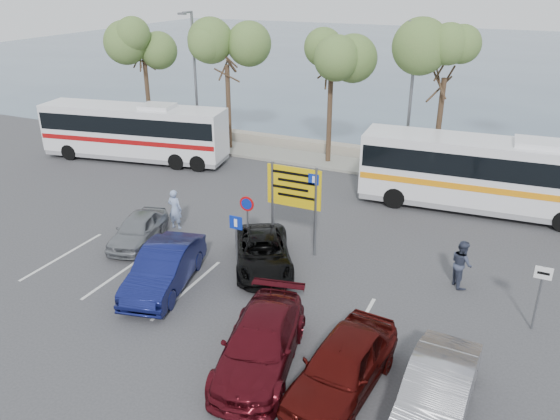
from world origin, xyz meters
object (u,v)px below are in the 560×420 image
at_px(pedestrian_near, 175,209).
at_px(car_red, 343,366).
at_px(coach_bus_right, 490,177).
at_px(car_maroon, 260,344).
at_px(pedestrian_far, 462,264).
at_px(coach_bus_left, 134,134).
at_px(car_silver_a, 138,229).
at_px(street_lamp_right, 411,92).
at_px(car_silver_b, 436,394).
at_px(street_lamp_left, 194,74).
at_px(car_blue, 164,268).
at_px(suv_black, 263,253).
at_px(direction_sign, 294,194).

bearing_deg(pedestrian_near, car_red, 144.55).
distance_m(coach_bus_right, car_maroon, 14.77).
bearing_deg(pedestrian_far, car_maroon, 113.11).
bearing_deg(pedestrian_far, coach_bus_left, 37.65).
distance_m(car_red, pedestrian_near, 11.71).
bearing_deg(car_silver_a, coach_bus_right, 23.17).
relative_size(street_lamp_right, car_silver_b, 1.84).
relative_size(street_lamp_left, car_silver_b, 1.84).
bearing_deg(car_blue, car_red, -31.15).
height_order(street_lamp_right, pedestrian_near, street_lamp_right).
bearing_deg(street_lamp_right, car_silver_a, -122.96).
xyz_separation_m(coach_bus_left, suv_black, (12.50, -8.41, -0.96)).
distance_m(direction_sign, suv_black, 2.54).
bearing_deg(car_silver_b, pedestrian_near, 154.12).
xyz_separation_m(direction_sign, coach_bus_left, (-13.00, 6.71, -0.86)).
bearing_deg(car_red, coach_bus_left, 147.87).
bearing_deg(car_maroon, suv_black, 103.84).
bearing_deg(pedestrian_far, street_lamp_right, -10.34).
distance_m(car_maroon, car_red, 2.40).
bearing_deg(street_lamp_left, car_silver_b, -43.88).
bearing_deg(suv_black, pedestrian_near, 133.48).
bearing_deg(street_lamp_left, pedestrian_far, -30.66).
bearing_deg(pedestrian_near, coach_bus_right, -149.60).
bearing_deg(coach_bus_right, pedestrian_near, -147.85).
distance_m(coach_bus_right, car_silver_a, 15.63).
relative_size(suv_black, pedestrian_near, 2.48).
distance_m(coach_bus_right, suv_black, 11.45).
xyz_separation_m(car_blue, car_silver_b, (9.70, -2.32, -0.03)).
distance_m(coach_bus_right, car_silver_b, 14.03).
bearing_deg(car_silver_b, street_lamp_right, 107.70).
bearing_deg(car_silver_a, street_lamp_right, 43.51).
bearing_deg(car_red, street_lamp_left, 137.60).
height_order(direction_sign, car_maroon, direction_sign).
bearing_deg(coach_bus_right, suv_black, -127.87).
distance_m(car_silver_a, car_blue, 3.82).
relative_size(coach_bus_left, coach_bus_right, 0.96).
height_order(direction_sign, coach_bus_right, direction_sign).
bearing_deg(car_silver_b, car_maroon, -177.74).
relative_size(direction_sign, pedestrian_far, 2.07).
distance_m(car_silver_b, pedestrian_near, 13.77).
bearing_deg(direction_sign, pedestrian_far, 0.25).
relative_size(car_blue, car_red, 1.01).
distance_m(direction_sign, pedestrian_near, 5.66).
bearing_deg(car_silver_a, street_lamp_left, 98.53).
bearing_deg(coach_bus_right, car_red, -98.93).
relative_size(direction_sign, car_maroon, 0.75).
bearing_deg(car_silver_b, coach_bus_left, 148.02).
relative_size(direction_sign, car_silver_a, 1.00).
distance_m(car_maroon, pedestrian_far, 8.07).
distance_m(car_silver_a, car_maroon, 9.18).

